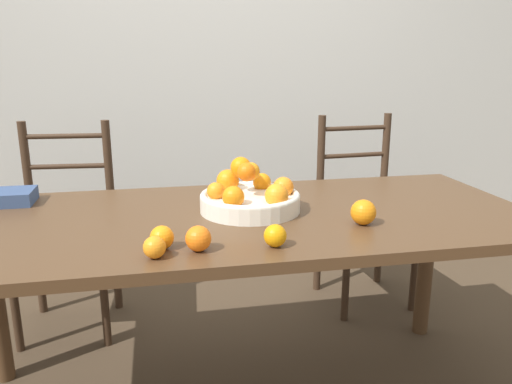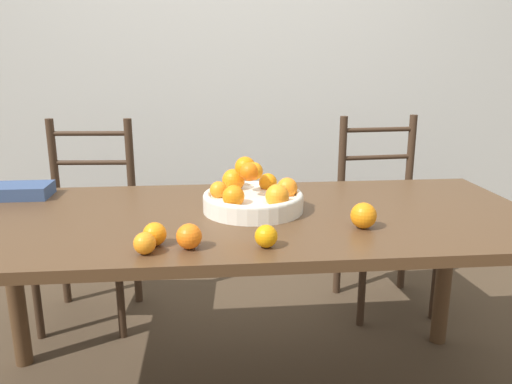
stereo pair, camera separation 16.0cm
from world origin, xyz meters
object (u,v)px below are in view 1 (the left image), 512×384
(orange_loose_1, at_px, (162,237))
(orange_loose_2, at_px, (275,236))
(fruit_bowl, at_px, (250,196))
(orange_loose_3, at_px, (363,212))
(chair_right, at_px, (363,214))
(book_stack, at_px, (2,197))
(orange_loose_4, at_px, (198,239))
(orange_loose_0, at_px, (154,247))
(chair_left, at_px, (67,233))

(orange_loose_1, height_order, orange_loose_2, orange_loose_1)
(fruit_bowl, height_order, orange_loose_3, fruit_bowl)
(chair_right, bearing_deg, book_stack, -167.99)
(orange_loose_4, bearing_deg, orange_loose_1, 160.09)
(orange_loose_0, relative_size, book_stack, 0.27)
(chair_left, bearing_deg, orange_loose_2, -50.97)
(orange_loose_3, xyz_separation_m, chair_right, (0.42, 0.94, -0.32))
(orange_loose_4, bearing_deg, orange_loose_3, 13.24)
(chair_right, distance_m, book_stack, 1.70)
(orange_loose_1, distance_m, book_stack, 0.80)
(orange_loose_1, distance_m, chair_left, 1.16)
(orange_loose_0, xyz_separation_m, book_stack, (-0.54, 0.63, -0.01))
(orange_loose_4, height_order, chair_left, chair_left)
(orange_loose_4, xyz_separation_m, chair_left, (-0.53, 1.07, -0.32))
(fruit_bowl, bearing_deg, chair_left, 135.68)
(chair_left, bearing_deg, orange_loose_0, -64.90)
(fruit_bowl, distance_m, chair_right, 1.09)
(chair_right, bearing_deg, orange_loose_4, -135.82)
(chair_left, height_order, book_stack, chair_left)
(orange_loose_4, height_order, book_stack, orange_loose_4)
(orange_loose_0, bearing_deg, book_stack, 130.59)
(fruit_bowl, relative_size, book_stack, 1.56)
(fruit_bowl, bearing_deg, orange_loose_2, -89.20)
(orange_loose_0, distance_m, orange_loose_2, 0.33)
(orange_loose_3, relative_size, book_stack, 0.37)
(fruit_bowl, bearing_deg, orange_loose_1, -134.72)
(orange_loose_1, bearing_deg, orange_loose_2, -8.18)
(orange_loose_1, distance_m, orange_loose_2, 0.31)
(orange_loose_4, bearing_deg, orange_loose_2, -2.52)
(orange_loose_0, height_order, orange_loose_4, orange_loose_4)
(orange_loose_2, distance_m, book_stack, 1.06)
(chair_left, bearing_deg, orange_loose_3, -37.21)
(fruit_bowl, distance_m, orange_loose_1, 0.43)
(orange_loose_1, xyz_separation_m, orange_loose_2, (0.31, -0.04, -0.00))
(orange_loose_1, height_order, book_stack, orange_loose_1)
(orange_loose_2, xyz_separation_m, chair_left, (-0.75, 1.07, -0.31))
(orange_loose_0, relative_size, orange_loose_1, 0.91)
(fruit_bowl, height_order, orange_loose_4, fruit_bowl)
(orange_loose_3, height_order, orange_loose_4, orange_loose_3)
(orange_loose_0, xyz_separation_m, orange_loose_4, (0.12, 0.03, 0.01))
(orange_loose_1, distance_m, chair_right, 1.50)
(orange_loose_0, relative_size, chair_left, 0.06)
(orange_loose_0, xyz_separation_m, orange_loose_1, (0.02, 0.06, 0.00))
(orange_loose_2, relative_size, orange_loose_3, 0.80)
(orange_loose_1, xyz_separation_m, book_stack, (-0.56, 0.57, -0.01))
(orange_loose_2, relative_size, book_stack, 0.29)
(orange_loose_3, bearing_deg, book_stack, 158.15)
(orange_loose_4, xyz_separation_m, chair_right, (0.95, 1.07, -0.32))
(orange_loose_4, bearing_deg, chair_left, 116.59)
(fruit_bowl, bearing_deg, orange_loose_0, -131.22)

